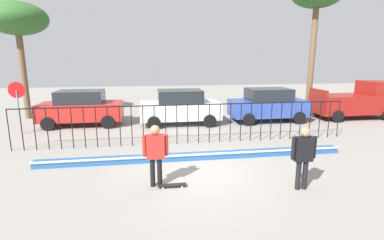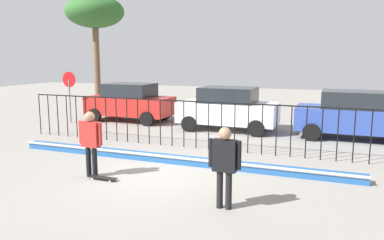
% 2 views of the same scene
% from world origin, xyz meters
% --- Properties ---
extents(ground_plane, '(60.00, 60.00, 0.00)m').
position_xyz_m(ground_plane, '(0.00, 0.00, 0.00)').
color(ground_plane, gray).
extents(bowl_coping_ledge, '(11.00, 0.40, 0.27)m').
position_xyz_m(bowl_coping_ledge, '(0.00, 1.10, 0.12)').
color(bowl_coping_ledge, '#235699').
rests_on(bowl_coping_ledge, ground).
extents(perimeter_fence, '(14.04, 0.04, 1.69)m').
position_xyz_m(perimeter_fence, '(-0.00, 3.12, 1.05)').
color(perimeter_fence, black).
rests_on(perimeter_fence, ground).
extents(skateboarder, '(0.72, 0.27, 1.78)m').
position_xyz_m(skateboarder, '(-1.48, -0.93, 1.07)').
color(skateboarder, black).
rests_on(skateboarder, ground).
extents(skateboard, '(0.80, 0.20, 0.07)m').
position_xyz_m(skateboard, '(-1.04, -1.08, 0.06)').
color(skateboard, black).
rests_on(skateboard, ground).
extents(camera_operator, '(0.72, 0.27, 1.77)m').
position_xyz_m(camera_operator, '(2.49, -1.74, 1.06)').
color(camera_operator, black).
rests_on(camera_operator, ground).
extents(parked_car_red, '(4.30, 2.12, 1.90)m').
position_xyz_m(parked_car_red, '(-5.19, 7.37, 0.97)').
color(parked_car_red, '#B2231E').
rests_on(parked_car_red, ground).
extents(parked_car_white, '(4.30, 2.12, 1.90)m').
position_xyz_m(parked_car_white, '(0.09, 6.83, 0.97)').
color(parked_car_white, silver).
rests_on(parked_car_white, ground).
extents(parked_car_blue, '(4.30, 2.12, 1.90)m').
position_xyz_m(parked_car_blue, '(5.17, 6.84, 0.97)').
color(parked_car_blue, '#2D479E').
rests_on(parked_car_blue, ground).
extents(stop_sign, '(0.76, 0.07, 2.50)m').
position_xyz_m(stop_sign, '(-7.71, 5.93, 1.62)').
color(stop_sign, slate).
rests_on(stop_sign, ground).
extents(palm_tree_short, '(3.38, 3.38, 6.72)m').
position_xyz_m(palm_tree_short, '(-8.85, 9.88, 5.70)').
color(palm_tree_short, brown).
rests_on(palm_tree_short, ground).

